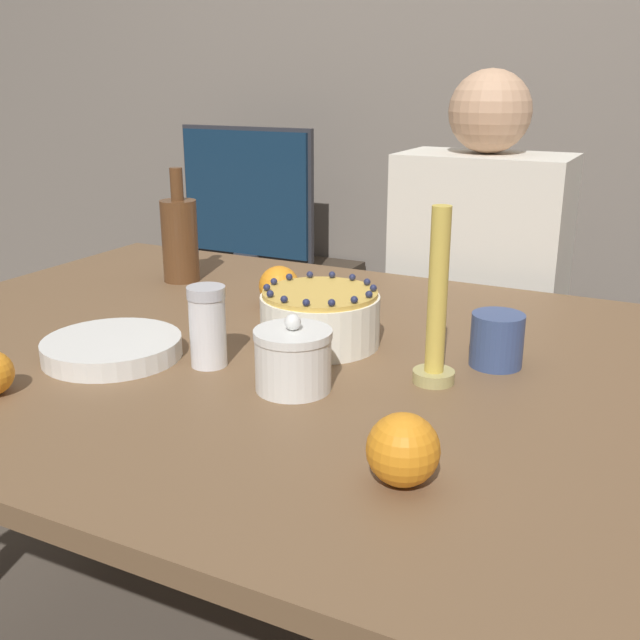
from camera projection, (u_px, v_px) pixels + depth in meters
name	position (u px, v px, depth m)	size (l,w,h in m)	color
wall_behind	(499.00, 35.00, 2.28)	(8.00, 0.05, 2.60)	slate
dining_table	(270.00, 399.00, 1.29)	(1.49, 1.10, 0.75)	brown
cake	(320.00, 318.00, 1.26)	(0.20, 0.20, 0.11)	white
sugar_bowl	(293.00, 359.00, 1.08)	(0.11, 0.11, 0.11)	white
sugar_shaker	(208.00, 326.00, 1.16)	(0.06, 0.06, 0.13)	white
plate_stack	(112.00, 348.00, 1.21)	(0.22, 0.22, 0.03)	white
candle	(437.00, 314.00, 1.08)	(0.06, 0.06, 0.26)	tan
bottle	(180.00, 238.00, 1.64)	(0.08, 0.08, 0.25)	brown
cup	(497.00, 340.00, 1.17)	(0.08, 0.08, 0.08)	#384C7F
orange_fruit_0	(403.00, 450.00, 0.83)	(0.08, 0.08, 0.08)	orange
orange_fruit_2	(279.00, 286.00, 1.48)	(0.08, 0.08, 0.08)	orange
person_man_blue_shirt	(474.00, 349.00, 1.90)	(0.40, 0.34, 1.20)	#595960
side_cabinet	(251.00, 343.00, 2.66)	(0.65, 0.51, 0.56)	#382D23
tv_monitor	(247.00, 197.00, 2.50)	(0.49, 0.10, 0.47)	#2D2D33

